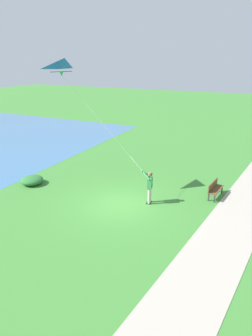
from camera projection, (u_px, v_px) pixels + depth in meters
ground_plane at (119, 204)px, 15.63m from camera, size 120.00×120.00×0.00m
walkway_path at (216, 252)px, 11.74m from camera, size 6.34×32.05×0.02m
person_kite_flyer at (149, 185)px, 15.44m from camera, size 0.63×0.52×1.83m
flying_kite at (65, 69)px, 14.46m from camera, size 4.34×1.64×5.37m
park_bench_near_walkway at (215, 188)px, 16.35m from camera, size 0.62×1.54×0.88m
lakeside_shrub at (32, 180)px, 18.12m from camera, size 1.34×1.35×0.50m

